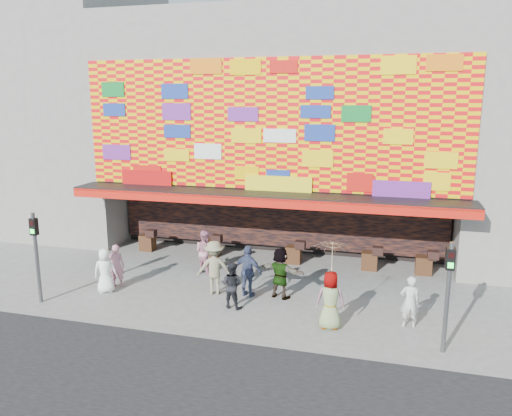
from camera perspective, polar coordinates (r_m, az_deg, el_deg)
The scene contains 15 objects.
ground at distance 16.45m, azimuth -2.36°, elevation -10.95°, with size 90.00×90.00×0.00m, color slate.
shop_building at distance 23.05m, azimuth 3.78°, elevation 9.19°, with size 15.20×9.40×10.00m.
neighbor_left at distance 28.49m, azimuth -23.29°, elevation 10.38°, with size 11.00×8.00×12.00m, color gray.
signal_left at distance 17.46m, azimuth -23.86°, elevation -4.15°, with size 0.22×0.20×3.00m.
signal_right at distance 13.77m, azimuth 21.14°, elevation -8.22°, with size 0.22×0.20×3.00m.
ped_a at distance 17.91m, azimuth -16.85°, elevation -6.85°, with size 0.76×0.49×1.55m, color white.
ped_b at distance 18.34m, azimuth -15.64°, elevation -6.33°, with size 0.56×0.37×1.54m, color #BE7B8E.
ped_c at distance 15.96m, azimuth -2.80°, elevation -8.79°, with size 0.73×0.57×1.50m, color black.
ped_d at distance 17.03m, azimuth -4.78°, elevation -6.80°, with size 1.19×0.69×1.85m, color gray.
ped_e at distance 16.76m, azimuth -0.91°, elevation -7.25°, with size 1.03×0.43×1.76m, color #394265.
ped_f at distance 16.67m, azimuth 2.81°, elevation -7.42°, with size 1.61×0.51×1.73m, color gray.
ped_g at distance 14.69m, azimuth 8.49°, elevation -10.39°, with size 0.84×0.55×1.72m, color gray.
ped_h at distance 15.32m, azimuth 17.15°, elevation -10.19°, with size 0.56×0.37×1.55m, color silver.
ped_i at distance 19.12m, azimuth -5.87°, elevation -4.96°, with size 0.81×0.63×1.66m, color #C68096.
parasol at distance 14.24m, azimuth 8.66°, elevation -5.55°, with size 1.23×1.24×1.87m.
Camera 1 is at (4.64, -14.37, 6.51)m, focal length 35.00 mm.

